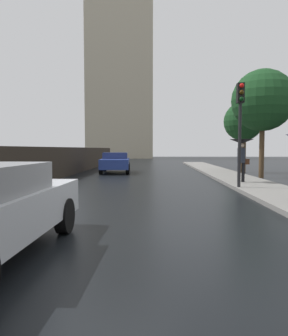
% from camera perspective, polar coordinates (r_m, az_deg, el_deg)
% --- Properties ---
extents(ground, '(120.00, 120.00, 0.00)m').
position_cam_1_polar(ground, '(6.37, -6.39, -11.28)').
color(ground, black).
extents(car_blue_mid_road, '(2.12, 4.22, 1.36)m').
position_cam_1_polar(car_blue_mid_road, '(21.72, -5.10, 1.03)').
color(car_blue_mid_road, navy).
rests_on(car_blue_mid_road, ground).
extents(pedestrian_with_umbrella_far, '(1.04, 1.04, 1.90)m').
position_cam_1_polar(pedestrian_with_umbrella_far, '(14.90, 16.93, 3.39)').
color(pedestrian_with_umbrella_far, black).
rests_on(pedestrian_with_umbrella_far, sidewalk_strip).
extents(traffic_light, '(0.26, 0.39, 3.96)m').
position_cam_1_polar(traffic_light, '(12.89, 16.71, 9.04)').
color(traffic_light, black).
rests_on(traffic_light, sidewalk_strip).
extents(street_tree_near, '(3.36, 3.36, 5.95)m').
position_cam_1_polar(street_tree_near, '(19.06, 20.33, 11.16)').
color(street_tree_near, '#4C3823').
rests_on(street_tree_near, ground).
extents(street_tree_far, '(2.61, 2.61, 4.77)m').
position_cam_1_polar(street_tree_far, '(22.83, 17.23, 7.81)').
color(street_tree_far, '#4C3823').
rests_on(street_tree_far, ground).
extents(distant_tower, '(11.69, 9.31, 34.91)m').
position_cam_1_polar(distant_tower, '(58.04, -4.42, 16.90)').
color(distant_tower, '#B2A88E').
rests_on(distant_tower, ground).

